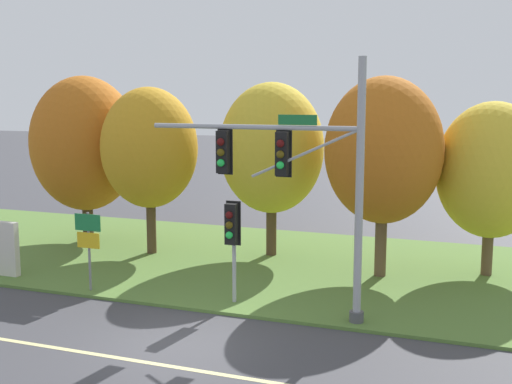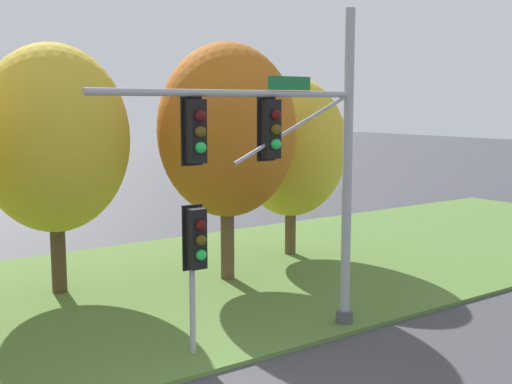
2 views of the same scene
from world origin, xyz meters
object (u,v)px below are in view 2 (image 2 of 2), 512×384
(traffic_signal_mast, at_px, (291,153))
(tree_mid_verge, at_px, (227,131))
(tree_tall_centre, at_px, (291,147))
(tree_behind_signpost, at_px, (53,139))
(pedestrian_signal_near_kerb, at_px, (196,248))

(traffic_signal_mast, bearing_deg, tree_mid_verge, 72.74)
(traffic_signal_mast, bearing_deg, tree_tall_centre, 51.52)
(traffic_signal_mast, distance_m, tree_behind_signpost, 7.06)
(tree_tall_centre, bearing_deg, tree_mid_verge, -157.90)
(tree_behind_signpost, bearing_deg, tree_mid_verge, -18.57)
(tree_behind_signpost, distance_m, tree_tall_centre, 8.02)
(traffic_signal_mast, xyz_separation_m, tree_behind_signpost, (-3.00, 6.39, 0.10))
(pedestrian_signal_near_kerb, xyz_separation_m, tree_mid_verge, (3.69, 4.57, 2.10))
(pedestrian_signal_near_kerb, bearing_deg, tree_tall_centre, 39.83)
(pedestrian_signal_near_kerb, bearing_deg, tree_behind_signpost, 97.72)
(pedestrian_signal_near_kerb, distance_m, tree_tall_centre, 9.45)
(traffic_signal_mast, distance_m, tree_mid_verge, 5.11)
(traffic_signal_mast, relative_size, tree_mid_verge, 1.05)
(tree_behind_signpost, relative_size, tree_tall_centre, 1.12)
(pedestrian_signal_near_kerb, height_order, tree_mid_verge, tree_mid_verge)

